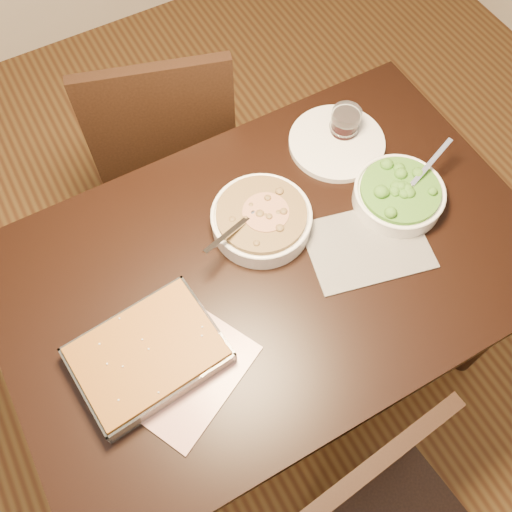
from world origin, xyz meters
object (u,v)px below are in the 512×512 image
dinner_plate (337,143)px  chair_far (165,138)px  stew_bowl (261,219)px  baking_dish (148,355)px  table (271,279)px  broccoli_bowl (399,194)px  wine_tumbler (345,123)px

dinner_plate → chair_far: size_ratio=0.29×
stew_bowl → baking_dish: size_ratio=0.81×
table → stew_bowl: size_ratio=4.86×
broccoli_bowl → dinner_plate: bearing=98.2°
wine_tumbler → dinner_plate: 0.06m
wine_tumbler → chair_far: size_ratio=0.10×
dinner_plate → table: bearing=-145.4°
stew_bowl → dinner_plate: size_ratio=1.03×
table → chair_far: bearing=91.5°
dinner_plate → chair_far: (-0.38, 0.45, -0.22)m
dinner_plate → chair_far: 0.63m
broccoli_bowl → baking_dish: (-0.78, -0.08, -0.00)m
table → baking_dish: bearing=-168.0°
table → wine_tumbler: size_ratio=14.73×
stew_bowl → dinner_plate: (0.33, 0.14, -0.03)m
table → baking_dish: (-0.38, -0.08, 0.12)m
broccoli_bowl → wine_tumbler: size_ratio=2.90×
broccoli_bowl → wine_tumbler: wine_tumbler is taller
chair_far → baking_dish: bearing=82.1°
baking_dish → wine_tumbler: (0.78, 0.35, 0.02)m
stew_bowl → wine_tumbler: (0.37, 0.16, 0.02)m
broccoli_bowl → wine_tumbler: bearing=89.7°
wine_tumbler → table: bearing=-145.7°
dinner_plate → stew_bowl: bearing=-157.6°
table → chair_far: 0.71m
baking_dish → wine_tumbler: 0.85m
wine_tumbler → dinner_plate: size_ratio=0.34×
stew_bowl → dinner_plate: 0.36m
table → dinner_plate: 0.45m
table → broccoli_bowl: size_ratio=5.07×
stew_bowl → wine_tumbler: 0.40m
broccoli_bowl → baking_dish: bearing=-174.0°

